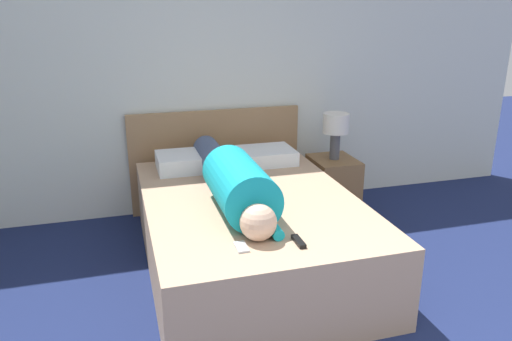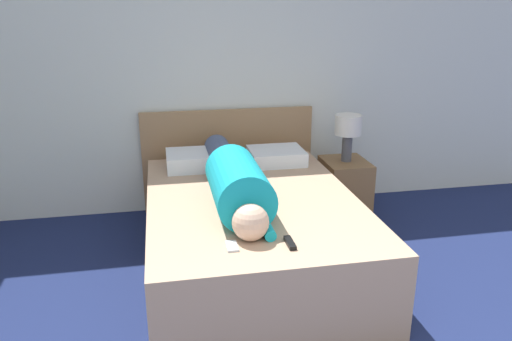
# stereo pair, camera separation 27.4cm
# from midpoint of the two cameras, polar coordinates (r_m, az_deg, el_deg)

# --- Properties ---
(wall_back) EXTENTS (6.24, 0.06, 2.60)m
(wall_back) POSITION_cam_midpoint_polar(r_m,az_deg,el_deg) (4.57, -6.06, 11.46)
(wall_back) COLOR silver
(wall_back) RESTS_ON ground_plane
(bed) EXTENTS (1.46, 2.08, 0.55)m
(bed) POSITION_cam_midpoint_polar(r_m,az_deg,el_deg) (3.66, -2.85, -7.09)
(bed) COLOR tan
(bed) RESTS_ON ground_plane
(headboard) EXTENTS (1.58, 0.04, 0.94)m
(headboard) POSITION_cam_midpoint_polar(r_m,az_deg,el_deg) (4.67, -6.25, 1.18)
(headboard) COLOR #A37A51
(headboard) RESTS_ON ground_plane
(nightstand) EXTENTS (0.38, 0.45, 0.53)m
(nightstand) POSITION_cam_midpoint_polar(r_m,az_deg,el_deg) (4.60, 7.09, -1.83)
(nightstand) COLOR brown
(nightstand) RESTS_ON ground_plane
(table_lamp) EXTENTS (0.23, 0.23, 0.42)m
(table_lamp) POSITION_cam_midpoint_polar(r_m,az_deg,el_deg) (4.44, 7.37, 4.93)
(table_lamp) COLOR #4C4C51
(table_lamp) RESTS_ON nightstand
(person_lying) EXTENTS (0.36, 1.76, 0.36)m
(person_lying) POSITION_cam_midpoint_polar(r_m,az_deg,el_deg) (3.42, -4.90, -1.19)
(person_lying) COLOR #DBB293
(person_lying) RESTS_ON bed
(pillow_near_headboard) EXTENTS (0.49, 0.39, 0.13)m
(pillow_near_headboard) POSITION_cam_midpoint_polar(r_m,az_deg,el_deg) (4.18, -9.78, 1.00)
(pillow_near_headboard) COLOR white
(pillow_near_headboard) RESTS_ON bed
(pillow_second) EXTENTS (0.46, 0.39, 0.12)m
(pillow_second) POSITION_cam_midpoint_polar(r_m,az_deg,el_deg) (4.30, -0.63, 1.69)
(pillow_second) COLOR white
(pillow_second) RESTS_ON bed
(tv_remote) EXTENTS (0.04, 0.15, 0.02)m
(tv_remote) POSITION_cam_midpoint_polar(r_m,az_deg,el_deg) (2.88, 2.16, -8.15)
(tv_remote) COLOR black
(tv_remote) RESTS_ON bed
(cell_phone) EXTENTS (0.06, 0.13, 0.01)m
(cell_phone) POSITION_cam_midpoint_polar(r_m,az_deg,el_deg) (2.84, -4.48, -8.76)
(cell_phone) COLOR #B2B7BC
(cell_phone) RESTS_ON bed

